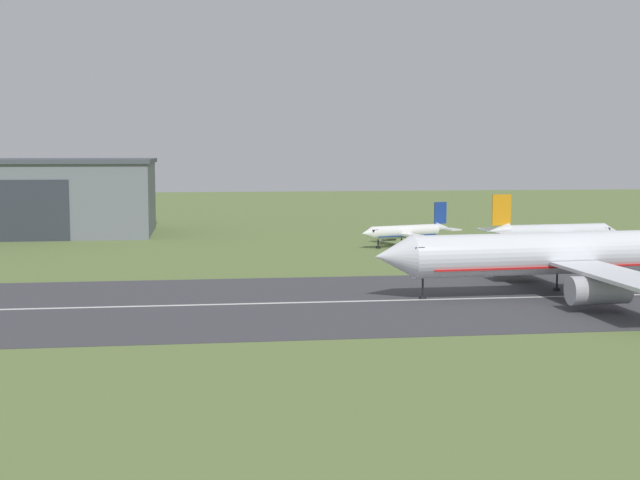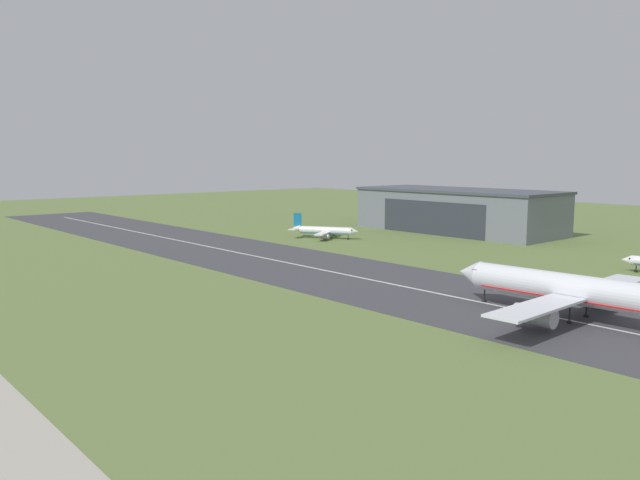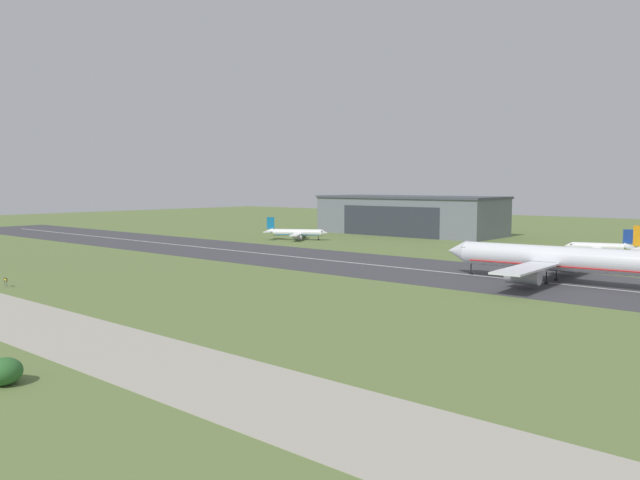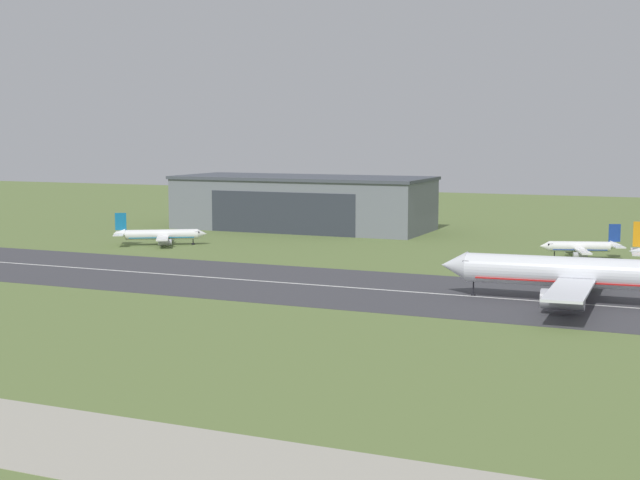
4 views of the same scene
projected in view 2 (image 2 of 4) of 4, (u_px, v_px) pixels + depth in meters
The scene contains 6 objects.
ground_plane at pixel (103, 322), 104.61m from camera, with size 670.72×670.72×0.00m, color olive.
runway_strip at pixel (358, 277), 143.52m from camera, with size 430.72×40.63×0.06m, color #3D3D42.
runway_centreline at pixel (358, 277), 143.52m from camera, with size 387.65×0.70×0.01m, color silver.
hangar_building at pixel (457, 210), 231.66m from camera, with size 76.32×30.90×15.84m.
airplane_landing at pixel (583, 292), 104.25m from camera, with size 50.38×47.81×16.47m.
airplane_parked_centre at pixel (325, 231), 212.24m from camera, with size 23.29×19.68×8.44m.
Camera 2 is at (100.86, 20.50, 27.28)m, focal length 35.00 mm.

